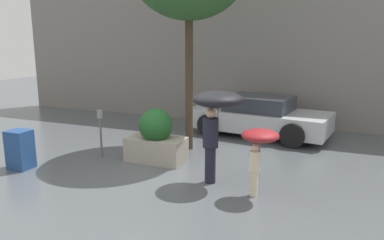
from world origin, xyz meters
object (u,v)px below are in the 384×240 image
at_px(planter_box, 156,138).
at_px(parking_meter, 100,123).
at_px(person_child, 259,143).
at_px(parked_car_near, 259,117).
at_px(person_adult, 216,110).
at_px(newspaper_box, 20,150).

relative_size(planter_box, parking_meter, 1.17).
bearing_deg(person_child, parked_car_near, 119.94).
bearing_deg(person_child, planter_box, 174.73).
relative_size(planter_box, person_child, 1.08).
xyz_separation_m(person_adult, parking_meter, (-3.24, 0.60, -0.67)).
xyz_separation_m(planter_box, person_adult, (1.80, -0.83, 0.96)).
height_order(person_child, newspaper_box, person_child).
height_order(person_adult, newspaper_box, person_adult).
distance_m(planter_box, parked_car_near, 3.94).
distance_m(person_adult, person_child, 1.13).
bearing_deg(person_adult, parked_car_near, 79.15).
bearing_deg(parked_car_near, planter_box, 161.44).
distance_m(planter_box, person_adult, 2.20).
bearing_deg(newspaper_box, person_adult, 10.44).
xyz_separation_m(person_child, parked_car_near, (-0.98, 4.72, -0.48)).
bearing_deg(planter_box, parked_car_near, 63.22).
bearing_deg(newspaper_box, parking_meter, 49.68).
xyz_separation_m(planter_box, person_child, (2.76, -1.20, 0.48)).
height_order(person_adult, parked_car_near, person_adult).
distance_m(parking_meter, newspaper_box, 1.92).
relative_size(person_adult, parking_meter, 1.59).
bearing_deg(parking_meter, planter_box, 8.71).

